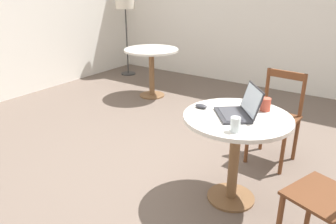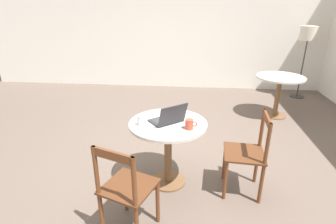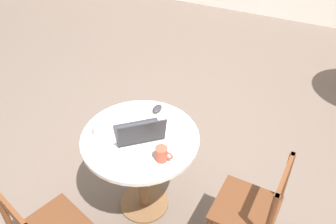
{
  "view_description": "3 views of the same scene",
  "coord_description": "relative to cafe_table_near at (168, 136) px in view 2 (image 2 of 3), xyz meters",
  "views": [
    {
      "loc": [
        -2.06,
        -1.4,
        1.65
      ],
      "look_at": [
        -0.06,
        -0.04,
        0.68
      ],
      "focal_mm": 35.0,
      "sensor_mm": 36.0,
      "label": 1
    },
    {
      "loc": [
        0.32,
        -2.99,
        1.83
      ],
      "look_at": [
        0.02,
        -0.06,
        0.64
      ],
      "focal_mm": 28.0,
      "sensor_mm": 36.0,
      "label": 2
    },
    {
      "loc": [
        0.97,
        -2.17,
        2.46
      ],
      "look_at": [
        0.06,
        -0.07,
        0.57
      ],
      "focal_mm": 40.0,
      "sensor_mm": 36.0,
      "label": 3
    }
  ],
  "objects": [
    {
      "name": "chair_near_right",
      "position": [
        0.82,
        -0.06,
        -0.13
      ],
      "size": [
        0.42,
        0.42,
        0.87
      ],
      "color": "brown",
      "rests_on": "ground_plane"
    },
    {
      "name": "cafe_table_near",
      "position": [
        0.0,
        0.0,
        0.0
      ],
      "size": [
        0.8,
        0.8,
        0.73
      ],
      "color": "brown",
      "rests_on": "ground_plane"
    },
    {
      "name": "mouse",
      "position": [
        -0.01,
        0.3,
        0.17
      ],
      "size": [
        0.06,
        0.1,
        0.03
      ],
      "color": "#2D2D33",
      "rests_on": "cafe_table_near"
    },
    {
      "name": "ground_plane",
      "position": [
        -0.07,
        0.57,
        -0.58
      ],
      "size": [
        16.0,
        16.0,
        0.0
      ],
      "primitive_type": "plane",
      "color": "#66564C"
    },
    {
      "name": "chair_near_front",
      "position": [
        -0.27,
        -0.74,
        -0.13
      ],
      "size": [
        0.51,
        0.51,
        0.87
      ],
      "color": "brown",
      "rests_on": "ground_plane"
    },
    {
      "name": "drinking_glass",
      "position": [
        -0.26,
        -0.09,
        0.2
      ],
      "size": [
        0.07,
        0.07,
        0.1
      ],
      "color": "silver",
      "rests_on": "cafe_table_near"
    },
    {
      "name": "laptop",
      "position": [
        0.0,
        -0.0,
        0.2
      ],
      "size": [
        0.42,
        0.41,
        0.22
      ],
      "color": "#2D2D33",
      "rests_on": "cafe_table_near"
    },
    {
      "name": "floor_lamp",
      "position": [
        2.49,
        3.25,
        0.69
      ],
      "size": [
        0.34,
        0.34,
        1.48
      ],
      "color": "#333333",
      "rests_on": "ground_plane"
    },
    {
      "name": "cafe_table_mid",
      "position": [
        1.72,
        2.09,
        0.0
      ],
      "size": [
        0.8,
        0.8,
        0.73
      ],
      "color": "brown",
      "rests_on": "ground_plane"
    },
    {
      "name": "wall_back",
      "position": [
        -0.07,
        3.8,
        0.77
      ],
      "size": [
        9.4,
        0.06,
        2.7
      ],
      "color": "white",
      "rests_on": "ground_plane"
    },
    {
      "name": "mug",
      "position": [
        0.22,
        -0.13,
        0.2
      ],
      "size": [
        0.12,
        0.08,
        0.1
      ],
      "color": "#C64C38",
      "rests_on": "cafe_table_near"
    }
  ]
}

